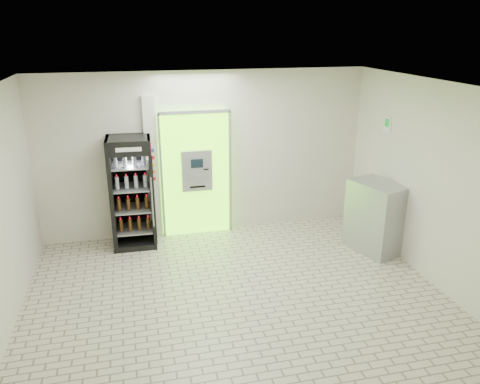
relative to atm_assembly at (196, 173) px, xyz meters
name	(u,v)px	position (x,y,z in m)	size (l,w,h in m)	color
ground	(237,297)	(0.20, -2.41, -1.17)	(6.00, 6.00, 0.00)	#BDB59D
room_shell	(237,176)	(0.20, -2.41, 0.67)	(6.00, 6.00, 6.00)	silver
atm_assembly	(196,173)	(0.00, 0.00, 0.00)	(1.30, 0.24, 2.33)	#6FFB14
pillar	(152,169)	(-0.78, 0.04, 0.13)	(0.22, 0.11, 2.60)	silver
beverage_cooler	(132,194)	(-1.17, -0.24, -0.23)	(0.76, 0.71, 1.96)	black
steel_cabinet	(376,217)	(2.88, -1.46, -0.56)	(0.89, 1.07, 1.23)	#9A9CA1
exit_sign	(387,124)	(3.19, -1.01, 0.95)	(0.02, 0.22, 0.26)	white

